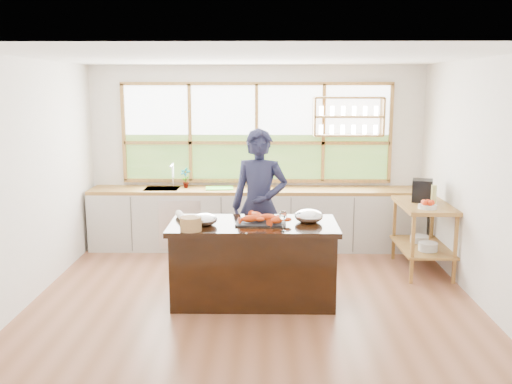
{
  "coord_description": "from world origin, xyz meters",
  "views": [
    {
      "loc": [
        0.13,
        -6.33,
        2.4
      ],
      "look_at": [
        0.02,
        0.15,
        1.18
      ],
      "focal_mm": 40.0,
      "sensor_mm": 36.0,
      "label": 1
    }
  ],
  "objects_px": {
    "wicker_basket": "(191,224)",
    "island": "(253,262)",
    "cook": "(260,206)",
    "espresso_machine": "(422,191)"
  },
  "relations": [
    {
      "from": "island",
      "to": "espresso_machine",
      "type": "height_order",
      "value": "espresso_machine"
    },
    {
      "from": "island",
      "to": "wicker_basket",
      "type": "bearing_deg",
      "value": -151.88
    },
    {
      "from": "cook",
      "to": "espresso_machine",
      "type": "xyz_separation_m",
      "value": [
        2.13,
        0.56,
        0.1
      ]
    },
    {
      "from": "wicker_basket",
      "to": "island",
      "type": "bearing_deg",
      "value": 28.12
    },
    {
      "from": "island",
      "to": "cook",
      "type": "relative_size",
      "value": 0.98
    },
    {
      "from": "island",
      "to": "wicker_basket",
      "type": "height_order",
      "value": "wicker_basket"
    },
    {
      "from": "island",
      "to": "cook",
      "type": "xyz_separation_m",
      "value": [
        0.06,
        0.69,
        0.49
      ]
    },
    {
      "from": "cook",
      "to": "wicker_basket",
      "type": "height_order",
      "value": "cook"
    },
    {
      "from": "wicker_basket",
      "to": "cook",
      "type": "bearing_deg",
      "value": 55.44
    },
    {
      "from": "cook",
      "to": "espresso_machine",
      "type": "relative_size",
      "value": 6.53
    }
  ]
}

